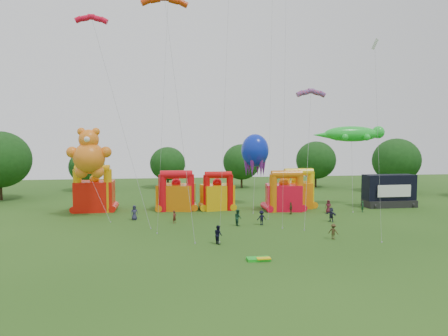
{
  "coord_description": "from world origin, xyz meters",
  "views": [
    {
      "loc": [
        -8.65,
        -31.1,
        10.47
      ],
      "look_at": [
        -1.45,
        18.0,
        7.0
      ],
      "focal_mm": 32.0,
      "sensor_mm": 36.0,
      "label": 1
    }
  ],
  "objects": [
    {
      "name": "spectator_3",
      "position": [
        2.99,
        16.36,
        0.9
      ],
      "size": [
        1.28,
        0.89,
        1.8
      ],
      "primitive_type": "imported",
      "rotation": [
        0.0,
        0.0,
        3.35
      ],
      "color": "black",
      "rests_on": "ground"
    },
    {
      "name": "spectator_2",
      "position": [
        0.04,
        16.44,
        0.99
      ],
      "size": [
        0.97,
        1.12,
        1.98
      ],
      "primitive_type": "imported",
      "rotation": [
        0.0,
        0.0,
        1.83
      ],
      "color": "#183E2B",
      "rests_on": "ground"
    },
    {
      "name": "bouncy_castle_4",
      "position": [
        11.42,
        28.39,
        2.35
      ],
      "size": [
        5.79,
        5.05,
        6.18
      ],
      "color": "orange",
      "rests_on": "ground"
    },
    {
      "name": "spectator_9",
      "position": [
        8.82,
        8.34,
        0.83
      ],
      "size": [
        1.2,
        1.17,
        1.65
      ],
      "primitive_type": "imported",
      "rotation": [
        0.0,
        0.0,
        2.4
      ],
      "color": "#403219",
      "rests_on": "ground"
    },
    {
      "name": "spectator_8",
      "position": [
        -3.47,
        8.25,
        0.95
      ],
      "size": [
        0.99,
        1.11,
        1.9
      ],
      "primitive_type": "imported",
      "rotation": [
        0.0,
        0.0,
        1.91
      ],
      "color": "black",
      "rests_on": "ground"
    },
    {
      "name": "bouncy_castle_0",
      "position": [
        -19.1,
        29.47,
        2.62
      ],
      "size": [
        5.46,
        4.39,
        6.91
      ],
      "color": "red",
      "rests_on": "ground"
    },
    {
      "name": "spectator_0",
      "position": [
        -12.79,
        21.79,
        0.97
      ],
      "size": [
        1.07,
        0.83,
        1.94
      ],
      "primitive_type": "imported",
      "rotation": [
        0.0,
        0.0,
        0.24
      ],
      "color": "#2A2A46",
      "rests_on": "ground"
    },
    {
      "name": "tree_ring",
      "position": [
        -1.17,
        0.61,
        6.26
      ],
      "size": [
        122.65,
        124.75,
        12.07
      ],
      "color": "#352314",
      "rests_on": "ground"
    },
    {
      "name": "spectator_6",
      "position": [
        14.5,
        23.04,
        0.93
      ],
      "size": [
        1.08,
        0.96,
        1.86
      ],
      "primitive_type": "imported",
      "rotation": [
        0.0,
        0.0,
        5.77
      ],
      "color": "#581925",
      "rests_on": "ground"
    },
    {
      "name": "spectator_1",
      "position": [
        -7.63,
        19.0,
        0.8
      ],
      "size": [
        0.67,
        0.69,
        1.6
      ],
      "primitive_type": "imported",
      "rotation": [
        0.0,
        0.0,
        0.84
      ],
      "color": "#541D18",
      "rests_on": "ground"
    },
    {
      "name": "spectator_4",
      "position": [
        8.79,
        22.73,
        0.85
      ],
      "size": [
        0.92,
        1.05,
        1.7
      ],
      "primitive_type": "imported",
      "rotation": [
        0.0,
        0.0,
        4.08
      ],
      "color": "#45391B",
      "rests_on": "ground"
    },
    {
      "name": "bouncy_castle_3",
      "position": [
        8.76,
        25.99,
        2.31
      ],
      "size": [
        5.7,
        4.87,
        6.08
      ],
      "color": "red",
      "rests_on": "ground"
    },
    {
      "name": "folded_kite_bundle",
      "position": [
        -0.68,
        2.16,
        0.14
      ],
      "size": [
        2.0,
        1.1,
        0.31
      ],
      "color": "green",
      "rests_on": "ground"
    },
    {
      "name": "stage_trailer",
      "position": [
        26.07,
        26.73,
        2.46
      ],
      "size": [
        7.93,
        3.15,
        5.11
      ],
      "color": "black",
      "rests_on": "ground"
    },
    {
      "name": "spectator_7",
      "position": [
        19.69,
        22.88,
        0.83
      ],
      "size": [
        0.66,
        0.73,
        1.67
      ],
      "primitive_type": "imported",
      "rotation": [
        0.0,
        0.0,
        1.01
      ],
      "color": "#183E24",
      "rests_on": "ground"
    },
    {
      "name": "gecko_kite",
      "position": [
        19.55,
        26.29,
        7.58
      ],
      "size": [
        11.79,
        7.31,
        12.78
      ],
      "color": "green",
      "rests_on": "ground"
    },
    {
      "name": "ground",
      "position": [
        0.0,
        0.0,
        0.0
      ],
      "size": [
        160.0,
        160.0,
        0.0
      ],
      "primitive_type": "plane",
      "color": "#234914",
      "rests_on": "ground"
    },
    {
      "name": "diamond_kites",
      "position": [
        2.07,
        16.18,
        16.21
      ],
      "size": [
        25.4,
        19.93,
        39.0
      ],
      "color": "#F00B48",
      "rests_on": "ground"
    },
    {
      "name": "bouncy_castle_1",
      "position": [
        -7.13,
        28.7,
        2.29
      ],
      "size": [
        6.06,
        5.29,
        6.05
      ],
      "color": "#D4690B",
      "rests_on": "ground"
    },
    {
      "name": "octopus_kite",
      "position": [
        5.21,
        30.23,
        5.8
      ],
      "size": [
        4.43,
        10.39,
        11.56
      ],
      "color": "#0C24BA",
      "rests_on": "ground"
    },
    {
      "name": "bouncy_castle_2",
      "position": [
        -0.98,
        28.14,
        2.25
      ],
      "size": [
        5.1,
        4.41,
        5.86
      ],
      "color": "#DCA10B",
      "rests_on": "ground"
    },
    {
      "name": "parafoil_kites",
      "position": [
        -5.8,
        16.61,
        12.01
      ],
      "size": [
        32.63,
        13.51,
        28.17
      ],
      "color": "#BF3008",
      "rests_on": "ground"
    },
    {
      "name": "spectator_5",
      "position": [
        12.32,
        17.01,
        0.91
      ],
      "size": [
        1.34,
        1.73,
        1.83
      ],
      "primitive_type": "imported",
      "rotation": [
        0.0,
        0.0,
        5.26
      ],
      "color": "#24243C",
      "rests_on": "ground"
    },
    {
      "name": "teddy_bear_kite",
      "position": [
        -18.17,
        23.68,
        6.17
      ],
      "size": [
        6.16,
        5.92,
        12.24
      ],
      "color": "orange",
      "rests_on": "ground"
    }
  ]
}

